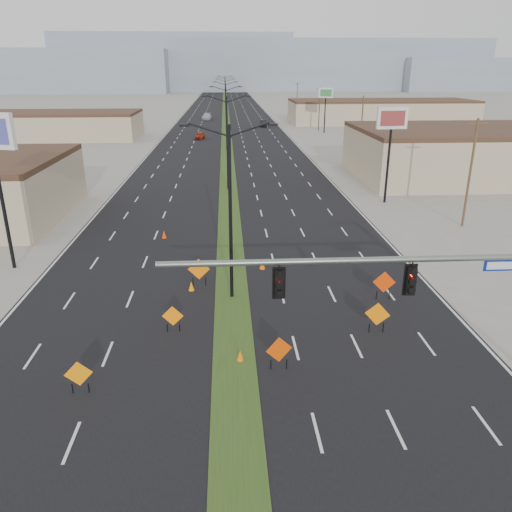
{
  "coord_description": "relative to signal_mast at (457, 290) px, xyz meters",
  "views": [
    {
      "loc": [
        -0.18,
        -14.91,
        12.77
      ],
      "look_at": [
        1.33,
        10.33,
        3.2
      ],
      "focal_mm": 35.0,
      "sensor_mm": 36.0,
      "label": 1
    }
  ],
  "objects": [
    {
      "name": "ground",
      "position": [
        -8.56,
        -2.0,
        -4.79
      ],
      "size": [
        600.0,
        600.0,
        0.0
      ],
      "primitive_type": "plane",
      "color": "gray",
      "rests_on": "ground"
    },
    {
      "name": "road_surface",
      "position": [
        -8.56,
        98.0,
        -4.79
      ],
      "size": [
        25.0,
        400.0,
        0.02
      ],
      "primitive_type": "cube",
      "color": "black",
      "rests_on": "ground"
    },
    {
      "name": "median_strip",
      "position": [
        -8.56,
        98.0,
        -4.79
      ],
      "size": [
        2.0,
        400.0,
        0.04
      ],
      "primitive_type": "cube",
      "color": "#254117",
      "rests_on": "ground"
    },
    {
      "name": "building_sw_far",
      "position": [
        -40.56,
        83.0,
        -2.54
      ],
      "size": [
        30.0,
        14.0,
        4.5
      ],
      "primitive_type": "cube",
      "color": "tan",
      "rests_on": "ground"
    },
    {
      "name": "building_se_near",
      "position": [
        25.44,
        43.0,
        -2.04
      ],
      "size": [
        36.0,
        18.0,
        5.5
      ],
      "primitive_type": "cube",
      "color": "tan",
      "rests_on": "ground"
    },
    {
      "name": "building_se_far",
      "position": [
        29.44,
        108.0,
        -2.29
      ],
      "size": [
        44.0,
        16.0,
        5.0
      ],
      "primitive_type": "cube",
      "color": "tan",
      "rests_on": "ground"
    },
    {
      "name": "mesa_west",
      "position": [
        -128.56,
        278.0,
        6.21
      ],
      "size": [
        180.0,
        50.0,
        22.0
      ],
      "primitive_type": "cube",
      "color": "gray",
      "rests_on": "ground"
    },
    {
      "name": "mesa_center",
      "position": [
        31.44,
        298.0,
        9.21
      ],
      "size": [
        220.0,
        50.0,
        28.0
      ],
      "primitive_type": "cube",
      "color": "gray",
      "rests_on": "ground"
    },
    {
      "name": "mesa_backdrop",
      "position": [
        -38.56,
        318.0,
        11.21
      ],
      "size": [
        140.0,
        50.0,
        32.0
      ],
      "primitive_type": "cube",
      "color": "gray",
      "rests_on": "ground"
    },
    {
      "name": "signal_mast",
      "position": [
        0.0,
        0.0,
        0.0
      ],
      "size": [
        16.3,
        0.6,
        8.0
      ],
      "color": "slate",
      "rests_on": "ground"
    },
    {
      "name": "streetlight_0",
      "position": [
        -8.56,
        10.0,
        0.63
      ],
      "size": [
        5.15,
        0.24,
        10.02
      ],
      "color": "black",
      "rests_on": "ground"
    },
    {
      "name": "streetlight_1",
      "position": [
        -8.56,
        38.0,
        0.63
      ],
      "size": [
        5.15,
        0.24,
        10.02
      ],
      "color": "black",
      "rests_on": "ground"
    },
    {
      "name": "streetlight_2",
      "position": [
        -8.56,
        66.0,
        0.63
      ],
      "size": [
        5.15,
        0.24,
        10.02
      ],
      "color": "black",
      "rests_on": "ground"
    },
    {
      "name": "streetlight_3",
      "position": [
        -8.56,
        94.0,
        0.63
      ],
      "size": [
        5.15,
        0.24,
        10.02
      ],
      "color": "black",
      "rests_on": "ground"
    },
    {
      "name": "streetlight_4",
      "position": [
        -8.56,
        122.0,
        0.63
      ],
      "size": [
        5.15,
        0.24,
        10.02
      ],
      "color": "black",
      "rests_on": "ground"
    },
    {
      "name": "streetlight_5",
      "position": [
        -8.56,
        150.0,
        0.63
      ],
      "size": [
        5.15,
        0.24,
        10.02
      ],
      "color": "black",
      "rests_on": "ground"
    },
    {
      "name": "streetlight_6",
      "position": [
        -8.56,
        178.0,
        0.63
      ],
      "size": [
        5.15,
        0.24,
        10.02
      ],
      "color": "black",
      "rests_on": "ground"
    },
    {
      "name": "utility_pole_0",
      "position": [
        11.44,
        23.0,
        -0.12
      ],
      "size": [
        1.6,
        0.2,
        9.0
      ],
      "color": "#4C3823",
      "rests_on": "ground"
    },
    {
      "name": "utility_pole_1",
      "position": [
        11.44,
        58.0,
        -0.12
      ],
      "size": [
        1.6,
        0.2,
        9.0
      ],
      "color": "#4C3823",
      "rests_on": "ground"
    },
    {
      "name": "utility_pole_2",
      "position": [
        11.44,
        93.0,
        -0.12
      ],
      "size": [
        1.6,
        0.2,
        9.0
      ],
      "color": "#4C3823",
      "rests_on": "ground"
    },
    {
      "name": "utility_pole_3",
      "position": [
        11.44,
        128.0,
        -0.12
      ],
      "size": [
        1.6,
        0.2,
        9.0
      ],
      "color": "#4C3823",
      "rests_on": "ground"
    },
    {
      "name": "car_left",
      "position": [
        -13.62,
        80.62,
        -4.15
      ],
      "size": [
        1.98,
        3.95,
        1.29
      ],
      "primitive_type": "imported",
      "rotation": [
        0.0,
        0.0,
        -0.12
      ],
      "color": "#9C2311",
      "rests_on": "ground"
    },
    {
      "name": "car_mid",
      "position": [
        0.05,
        101.28,
        -4.06
      ],
      "size": [
        1.78,
        4.5,
        1.46
      ],
      "primitive_type": "imported",
      "rotation": [
        0.0,
        0.0,
        -0.06
      ],
      "color": "black",
      "rests_on": "ground"
    },
    {
      "name": "car_far",
      "position": [
        -13.52,
        117.99,
        -4.0
      ],
      "size": [
        2.55,
        5.57,
        1.58
      ],
      "primitive_type": "imported",
      "rotation": [
        0.0,
        0.0,
        -0.06
      ],
      "color": "#B1B7BB",
      "rests_on": "ground"
    },
    {
      "name": "construction_sign_0",
      "position": [
        -15.01,
        1.0,
        -3.91
      ],
      "size": [
        1.13,
        0.23,
        1.51
      ],
      "rotation": [
        0.0,
        0.0,
        0.17
      ],
      "color": "orange",
      "rests_on": "ground"
    },
    {
      "name": "construction_sign_1",
      "position": [
        -11.63,
        6.0,
        -3.95
      ],
      "size": [
        1.09,
        0.08,
        1.44
      ],
      "rotation": [
        0.0,
        0.0,
        -0.04
      ],
      "color": "orange",
      "rests_on": "ground"
    },
    {
      "name": "construction_sign_2",
      "position": [
        -10.56,
        11.74,
        -3.73
      ],
      "size": [
        1.35,
        0.06,
        1.8
      ],
      "rotation": [
        0.0,
        0.0,
        -0.02
      ],
      "color": "orange",
      "rests_on": "ground"
    },
    {
      "name": "construction_sign_3",
      "position": [
        -6.56,
        2.25,
        -3.83
      ],
      "size": [
        1.2,
        0.35,
        1.64
      ],
      "rotation": [
        0.0,
        0.0,
        0.25
      ],
      "color": "#D54004",
      "rests_on": "ground"
    },
    {
      "name": "construction_sign_4",
      "position": [
        -1.21,
        5.31,
        -3.81
      ],
      "size": [
        1.2,
        0.43,
        1.67
      ],
      "rotation": [
        0.0,
        0.0,
        -0.32
      ],
      "color": "orange",
      "rests_on": "ground"
    },
    {
      "name": "construction_sign_5",
      "position": [
        0.31,
        9.17,
        -3.77
      ],
      "size": [
        1.3,
        0.18,
        1.74
      ],
      "rotation": [
        0.0,
        0.0,
        -0.11
      ],
      "color": "#D93804",
      "rests_on": "ground"
    },
    {
      "name": "cone_0",
      "position": [
        -8.27,
        3.02,
        -4.5
      ],
      "size": [
        0.35,
        0.35,
        0.58
      ],
      "primitive_type": "cone",
      "rotation": [
        0.0,
        0.0,
        -0.02
      ],
      "color": "#FF6C05",
      "rests_on": "ground"
    },
    {
      "name": "cone_1",
      "position": [
        -11.01,
        11.03,
        -4.49
      ],
      "size": [
        0.43,
        0.43,
        0.61
      ],
      "primitive_type": "cone",
      "rotation": [
        0.0,
        0.0,
        -0.2
      ],
      "color": "orange",
      "rests_on": "ground"
    },
    {
      "name": "cone_2",
      "position": [
        -6.44,
        14.27,
        -4.45
      ],
      "size": [
        0.54,
        0.54,
        0.68
      ],
      "primitive_type": "cone",
      "rotation": [
        0.0,
        0.0,
        -0.43
      ],
      "color": "#FF5B05",
      "rests_on": "ground"
    },
    {
      "name": "cone_3",
      "position": [
        -13.8,
        21.22,
        -4.47
      ],
      "size": [
        0.47,
        0.47,
        0.65
      ],
      "primitive_type": "cone",
      "rotation": [
        0.0,
        0.0,
        -0.23
      ],
      "color": "red",
      "rests_on": "ground"
    },
    {
      "name": "pole_sign_east_near",
      "position": [
        7.21,
        31.38,
        2.75
      ],
      "size": [
        3.04,
        0.64,
        9.26
      ],
      "rotation": [
        0.0,
        0.0,
        0.09
      ],
      "color": "black",
      "rests_on": "ground"
    },
    {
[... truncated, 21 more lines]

